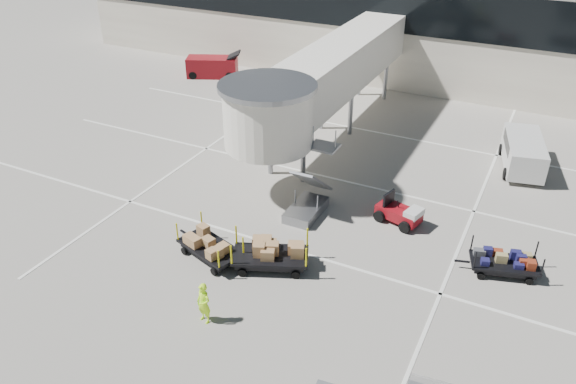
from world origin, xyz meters
The scene contains 11 objects.
ground centered at (0.00, 0.00, 0.00)m, with size 140.00×140.00×0.00m, color #AFA79C.
lane_markings centered at (-0.67, 9.33, 0.01)m, with size 40.00×30.00×0.02m.
terminal centered at (-0.35, 29.94, 4.11)m, with size 64.00×12.11×15.20m.
jet_bridge centered at (-3.97, 12.26, 4.28)m, with size 5.70×20.40×6.03m.
baggage_tug centered at (2.93, 6.38, 0.52)m, with size 2.36×1.84×1.42m.
suitcase_cart centered at (8.02, 4.55, 0.49)m, with size 3.47×2.11×1.33m.
box_cart_near centered at (-0.98, 0.52, 0.65)m, with size 3.98×2.75×1.56m.
box_cart_far centered at (-3.55, -0.14, 0.56)m, with size 3.75×2.34×1.44m.
ground_worker centered at (-1.62, -3.54, 0.86)m, with size 0.63×0.41×1.73m, color #B8FF1A.
minivan centered at (7.41, 15.05, 1.07)m, with size 2.90×5.02×1.79m.
belt_loader centered at (-17.10, 20.59, 0.79)m, with size 4.58×3.20×2.08m.
Camera 1 is at (8.36, -16.37, 14.99)m, focal length 35.00 mm.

